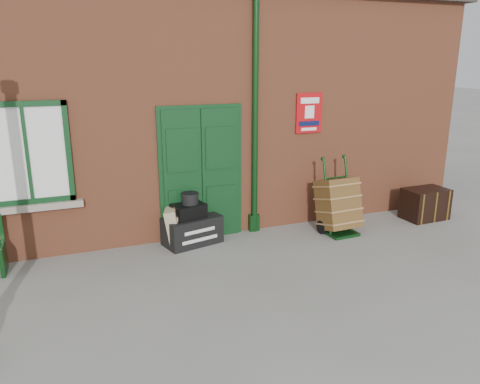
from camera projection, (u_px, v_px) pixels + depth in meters
name	position (u px, v px, depth m)	size (l,w,h in m)	color
ground	(251.00, 268.00, 6.87)	(80.00, 80.00, 0.00)	gray
station_building	(185.00, 101.00, 9.42)	(10.30, 4.30, 4.36)	#A15234
houdini_trunk	(192.00, 230.00, 7.74)	(0.92, 0.51, 0.46)	black
strongbox	(189.00, 211.00, 7.63)	(0.51, 0.37, 0.23)	black
hatbox	(190.00, 198.00, 7.59)	(0.28, 0.28, 0.18)	black
suitcase_back	(174.00, 227.00, 7.61)	(0.18, 0.45, 0.64)	tan
suitcase_front	(185.00, 228.00, 7.69)	(0.16, 0.41, 0.55)	tan
porter_trolley	(338.00, 205.00, 8.18)	(0.67, 0.72, 1.31)	black
dark_trunk	(425.00, 204.00, 8.96)	(0.82, 0.53, 0.59)	black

